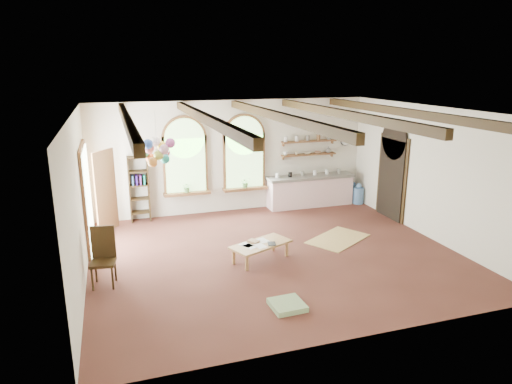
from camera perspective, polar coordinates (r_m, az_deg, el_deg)
name	(u,v)px	position (r m, az deg, el deg)	size (l,w,h in m)	color
floor	(275,254)	(10.39, 2.35, -7.76)	(8.00, 8.00, 0.00)	#562C23
ceiling_beams	(276,116)	(9.61, 2.55, 9.50)	(6.20, 6.80, 0.18)	#342410
window_left	(185,159)	(12.78, -8.83, 4.13)	(1.30, 0.28, 2.20)	brown
window_right	(244,155)	(13.14, -1.48, 4.61)	(1.30, 0.28, 2.20)	brown
left_doorway	(87,199)	(11.17, -20.37, -0.82)	(0.10, 1.90, 2.50)	brown
right_doorway	(391,179)	(13.08, 16.55, 1.55)	(0.10, 1.30, 2.40)	black
kitchen_counter	(310,190)	(13.88, 6.77, 0.19)	(2.68, 0.62, 0.94)	#F9D3DB
wall_shelf_lower	(309,154)	(13.80, 6.60, 4.69)	(1.70, 0.24, 0.04)	brown
wall_shelf_upper	(309,141)	(13.73, 6.65, 6.33)	(1.70, 0.24, 0.04)	brown
wall_clock	(345,141)	(14.35, 11.11, 6.33)	(0.32, 0.32, 0.04)	black
bookshelf	(139,189)	(12.71, -14.41, 0.37)	(0.53, 0.32, 1.80)	#342410
coffee_table	(261,245)	(9.96, 0.59, -6.68)	(1.48, 1.10, 0.38)	tan
side_chair	(104,269)	(9.34, -18.48, -9.12)	(0.52, 0.52, 1.15)	#342410
floor_mat	(338,239)	(11.42, 10.21, -5.78)	(1.54, 0.95, 0.02)	tan
floor_cushion	(287,305)	(8.25, 3.93, -13.92)	(0.57, 0.57, 0.10)	gray
water_jug_a	(352,193)	(14.57, 11.95, -0.12)	(0.33, 0.33, 0.64)	#537FB3
water_jug_b	(358,195)	(14.41, 12.65, -0.33)	(0.33, 0.33, 0.64)	#537FB3
balloon_cluster	(157,151)	(9.96, -12.27, 5.02)	(0.75, 0.75, 1.14)	silver
table_book	(251,242)	(9.99, -0.64, -6.28)	(0.18, 0.26, 0.02)	olive
tablet	(272,244)	(9.92, 1.98, -6.48)	(0.17, 0.24, 0.01)	black
potted_plant_left	(187,187)	(12.85, -8.62, 0.62)	(0.27, 0.23, 0.30)	#598C4C
potted_plant_right	(245,182)	(13.21, -1.33, 1.20)	(0.27, 0.23, 0.30)	#598C4C
shelf_cup_a	(285,154)	(13.50, 3.69, 4.82)	(0.12, 0.10, 0.10)	white
shelf_cup_b	(296,153)	(13.63, 5.07, 4.88)	(0.10, 0.10, 0.09)	beige
shelf_bowl_a	(307,153)	(13.77, 6.42, 4.87)	(0.22, 0.22, 0.05)	beige
shelf_bowl_b	(318,152)	(13.91, 7.74, 4.95)	(0.20, 0.20, 0.06)	#8C664C
shelf_vase	(328,149)	(14.05, 9.04, 5.27)	(0.18, 0.18, 0.19)	slate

